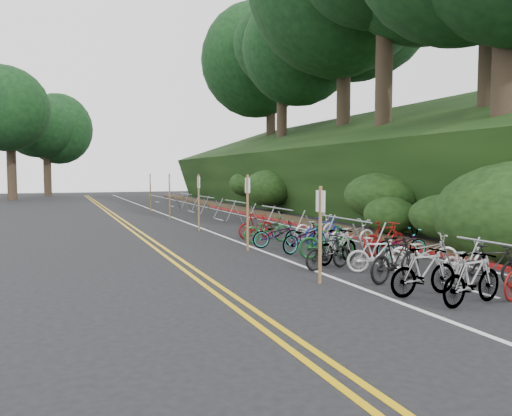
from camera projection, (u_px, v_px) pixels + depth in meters
The scene contains 10 objects.
ground at pixel (301, 283), 11.60m from camera, with size 120.00×120.00×0.00m, color black.
road_markings at pixel (205, 233), 21.17m from camera, with size 7.47×80.00×0.01m.
red_curb at pixel (293, 223), 24.82m from camera, with size 0.25×28.00×0.10m, color maroon.
embankment at pixel (343, 173), 33.86m from camera, with size 14.30×48.14×9.11m.
tree_cluster at pixel (283, 21), 34.71m from camera, with size 33.99×55.32×21.15m.
bike_racks_rest at pixel (235, 207), 24.68m from camera, with size 1.14×23.00×1.17m.
signpost_near at pixel (320, 228), 11.46m from camera, with size 0.08×0.40×2.26m.
signposts_rest at pixel (183, 196), 24.67m from camera, with size 0.08×18.40×2.50m.
bike_front at pixel (328, 252), 13.19m from camera, with size 1.56×0.44×0.94m, color black.
bike_valet at pixel (357, 243), 14.71m from camera, with size 3.18×12.48×1.08m.
Camera 1 is at (-5.24, -10.23, 2.55)m, focal length 35.00 mm.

